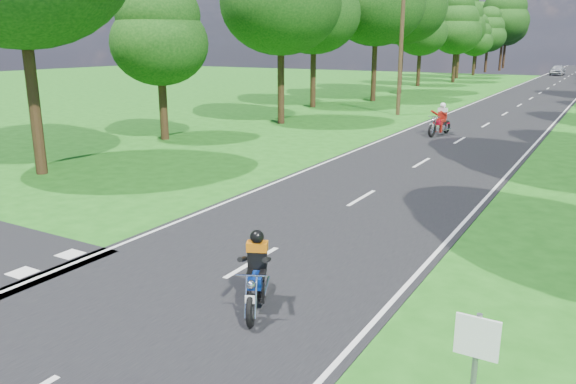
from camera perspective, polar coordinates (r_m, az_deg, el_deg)
The scene contains 8 objects.
ground at distance 10.88m, azimuth -9.63°, elevation -10.57°, with size 160.00×160.00×0.00m, color #1B5714.
main_road at distance 57.97m, azimuth 24.25°, elevation 9.15°, with size 7.00×140.00×0.02m, color black.
road_markings at distance 56.13m, azimuth 23.88°, elevation 9.05°, with size 7.40×140.00×0.01m.
telegraph_pole at distance 37.55m, azimuth 11.39°, elevation 13.87°, with size 1.20×0.26×8.00m.
road_sign at distance 6.42m, azimuth 18.37°, elevation -16.95°, with size 0.45×0.07×2.00m.
rider_near_blue at distance 10.08m, azimuth -3.27°, elevation -7.98°, with size 0.56×1.69×1.41m, color navy, non-canonical shape.
rider_far_red at distance 29.75m, azimuth 15.19°, elevation 7.16°, with size 0.66×1.98×1.65m, color #B40D24, non-canonical shape.
distant_car at distance 89.88m, azimuth 25.71°, elevation 11.11°, with size 1.72×4.26×1.45m, color #B4B6BB.
Camera 1 is at (6.43, -7.43, 4.67)m, focal length 35.00 mm.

